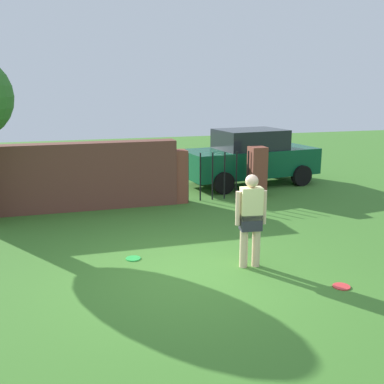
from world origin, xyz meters
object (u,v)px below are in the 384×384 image
person (251,217)px  car (250,157)px  frisbee_green (133,258)px  frisbee_red (341,286)px

person → car: bearing=73.5°
frisbee_green → car: bearing=49.5°
car → frisbee_green: car is taller
frisbee_red → frisbee_green: same height
person → frisbee_green: bearing=160.8°
car → frisbee_red: bearing=70.0°
person → frisbee_red: person is taller
person → frisbee_green: size_ratio=6.00×
frisbee_red → car: bearing=77.6°
person → frisbee_green: 2.27m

